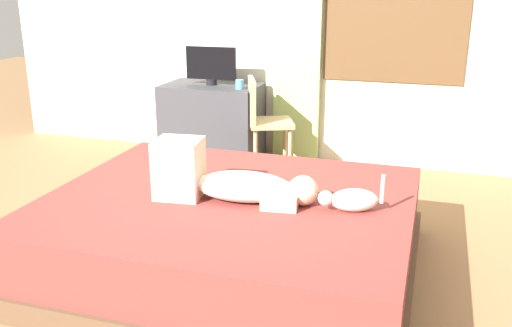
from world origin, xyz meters
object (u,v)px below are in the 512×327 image
object	(u,v)px
cat	(351,200)
cup	(240,84)
bed	(230,233)
desk	(213,123)
tv_monitor	(211,65)
person_lying	(227,180)
chair_by_desk	(263,118)

from	to	relation	value
cat	cup	bearing A→B (deg)	124.82
bed	desk	bearing A→B (deg)	114.57
tv_monitor	cup	distance (m)	0.38
person_lying	cat	size ratio (longest dim) A/B	2.71
cup	cat	bearing A→B (deg)	-55.18
cat	bed	bearing A→B (deg)	179.60
cat	cup	distance (m)	2.27
cat	cup	xyz separation A→B (m)	(-1.29, 1.85, 0.25)
person_lying	chair_by_desk	world-z (taller)	chair_by_desk
cat	tv_monitor	xyz separation A→B (m)	(-1.61, 1.99, 0.39)
chair_by_desk	cup	bearing A→B (deg)	166.17
person_lying	cat	bearing A→B (deg)	3.12
desk	cat	bearing A→B (deg)	-50.94
desk	person_lying	bearing A→B (deg)	-65.83
bed	person_lying	world-z (taller)	person_lying
bed	cat	bearing A→B (deg)	-0.40
bed	cup	distance (m)	2.01
bed	person_lying	distance (m)	0.35
bed	tv_monitor	bearing A→B (deg)	114.59
tv_monitor	chair_by_desk	xyz separation A→B (m)	(0.56, -0.20, -0.41)
person_lying	chair_by_desk	size ratio (longest dim) A/B	1.10
bed	desk	world-z (taller)	desk
person_lying	desk	distance (m)	2.23
bed	cup	size ratio (longest dim) A/B	25.16
bed	tv_monitor	size ratio (longest dim) A/B	4.48
bed	desk	distance (m)	2.18
cat	tv_monitor	distance (m)	2.59
cat	desk	xyz separation A→B (m)	(-1.61, 1.99, -0.17)
cup	chair_by_desk	size ratio (longest dim) A/B	0.10
cat	cup	size ratio (longest dim) A/B	4.06
person_lying	desk	size ratio (longest dim) A/B	1.05
chair_by_desk	desk	bearing A→B (deg)	160.89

